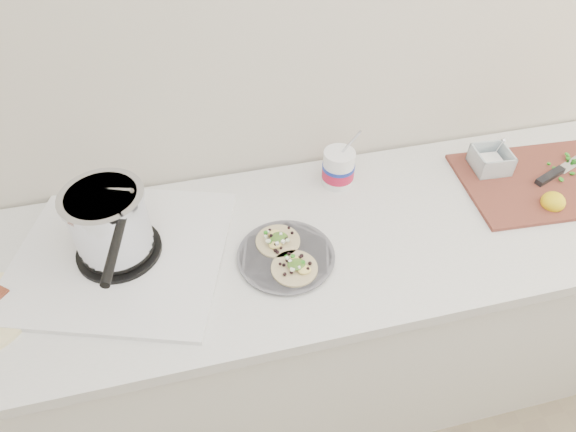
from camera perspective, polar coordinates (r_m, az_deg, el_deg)
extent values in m
cube|color=beige|center=(1.48, 3.54, 17.87)|extent=(3.50, 0.05, 2.60)
cube|color=white|center=(1.86, 4.92, -11.31)|extent=(2.40, 0.62, 0.86)
cube|color=silver|center=(1.50, 6.19, -2.27)|extent=(2.44, 0.66, 0.04)
cube|color=silver|center=(1.48, -18.10, -3.97)|extent=(0.69, 0.67, 0.01)
cylinder|color=black|center=(1.47, -18.21, -3.62)|extent=(0.23, 0.23, 0.01)
torus|color=black|center=(1.46, -18.36, -3.19)|extent=(0.20, 0.20, 0.02)
cylinder|color=silver|center=(1.39, -19.26, -0.48)|extent=(0.20, 0.20, 0.18)
cylinder|color=#58575E|center=(1.40, -0.23, -4.55)|extent=(0.25, 0.25, 0.01)
cylinder|color=#58575E|center=(1.40, -0.23, -4.42)|extent=(0.27, 0.27, 0.00)
cylinder|color=white|center=(1.60, 5.62, 5.35)|extent=(0.10, 0.10, 0.12)
cylinder|color=#B71438|center=(1.60, 5.59, 5.02)|extent=(0.10, 0.10, 0.04)
cylinder|color=#192D99|center=(1.59, 5.64, 5.53)|extent=(0.10, 0.10, 0.01)
cube|color=brown|center=(1.81, 26.39, 3.46)|extent=(0.53, 0.38, 0.01)
cube|color=white|center=(1.78, 21.52, 5.53)|extent=(0.07, 0.07, 0.03)
ellipsoid|color=yellow|center=(1.71, 27.45, 1.57)|extent=(0.07, 0.07, 0.06)
cube|color=silver|center=(1.93, 29.35, 5.32)|extent=(0.19, 0.10, 0.00)
cube|color=black|center=(1.82, 27.11, 3.98)|extent=(0.12, 0.07, 0.02)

